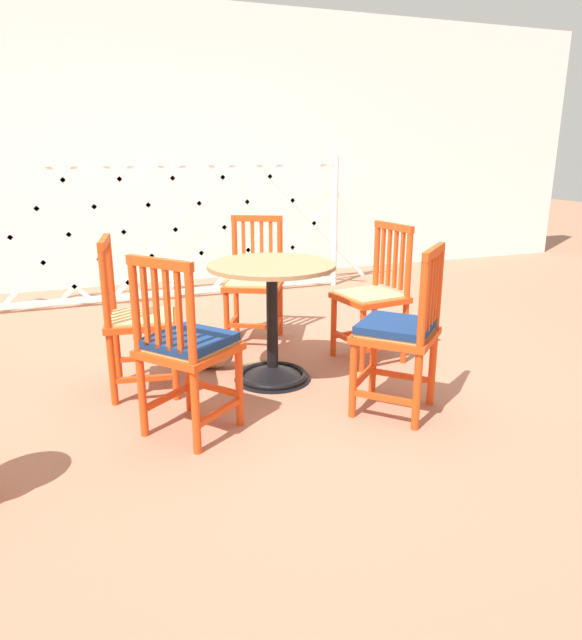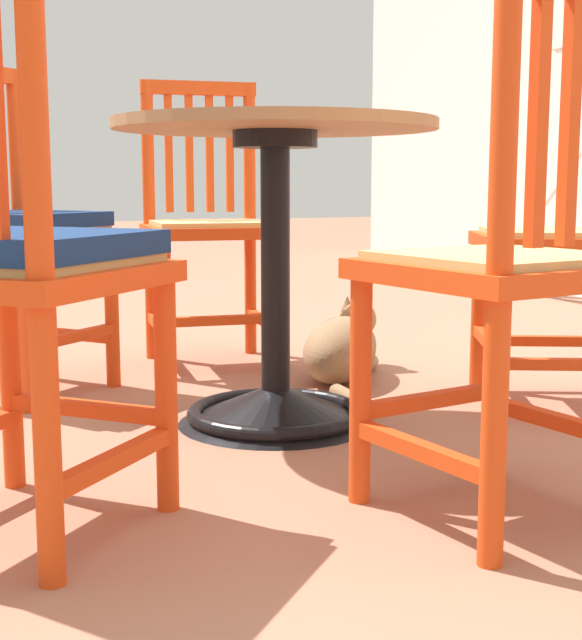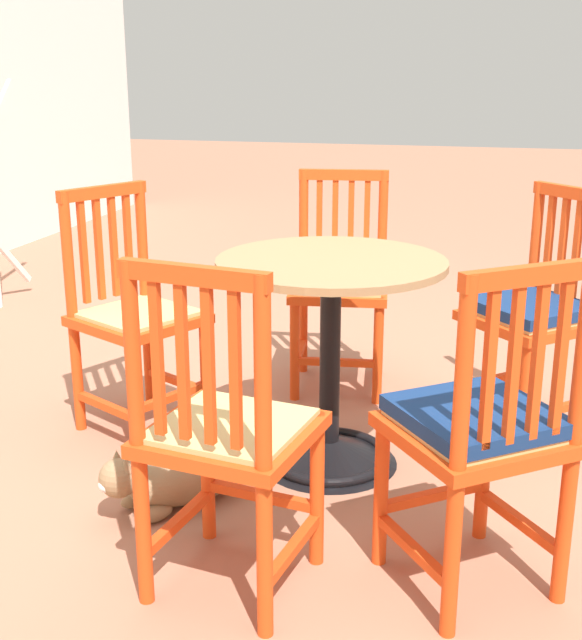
% 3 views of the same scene
% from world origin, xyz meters
% --- Properties ---
extents(ground_plane, '(24.00, 24.00, 0.00)m').
position_xyz_m(ground_plane, '(0.00, 0.00, 0.00)').
color(ground_plane, '#A36B51').
extents(cafe_table, '(0.76, 0.76, 0.73)m').
position_xyz_m(cafe_table, '(-0.05, 0.16, 0.28)').
color(cafe_table, black).
rests_on(cafe_table, ground_plane).
extents(orange_chair_near_fence, '(0.45, 0.45, 0.91)m').
position_xyz_m(orange_chair_near_fence, '(0.70, 0.28, 0.43)').
color(orange_chair_near_fence, '#D64214').
rests_on(orange_chair_near_fence, ground_plane).
extents(orange_chair_facing_out, '(0.54, 0.54, 0.91)m').
position_xyz_m(orange_chair_facing_out, '(0.08, 0.94, 0.43)').
color(orange_chair_facing_out, '#D64214').
rests_on(orange_chair_facing_out, ground_plane).
extents(orange_chair_by_planter, '(0.46, 0.46, 0.91)m').
position_xyz_m(orange_chair_by_planter, '(-0.83, 0.27, 0.43)').
color(orange_chair_by_planter, '#D64214').
rests_on(orange_chair_by_planter, ground_plane).
extents(orange_chair_at_corner, '(0.56, 0.56, 0.91)m').
position_xyz_m(orange_chair_at_corner, '(-0.67, -0.35, 0.45)').
color(orange_chair_at_corner, '#D64214').
rests_on(orange_chair_at_corner, ground_plane).
extents(orange_chair_tucked_in, '(0.57, 0.57, 0.91)m').
position_xyz_m(orange_chair_tucked_in, '(0.43, -0.51, 0.45)').
color(orange_chair_tucked_in, '#D64214').
rests_on(orange_chair_tucked_in, ground_plane).
extents(tabby_cat, '(0.67, 0.44, 0.23)m').
position_xyz_m(tabby_cat, '(-0.44, 0.56, 0.10)').
color(tabby_cat, '#8E704C').
rests_on(tabby_cat, ground_plane).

